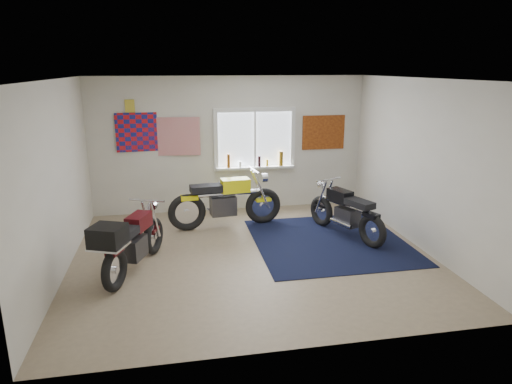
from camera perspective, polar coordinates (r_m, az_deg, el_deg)
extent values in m
plane|color=#9E896B|center=(7.23, -0.45, -7.97)|extent=(5.50, 5.50, 0.00)
plane|color=white|center=(6.64, -0.50, 13.95)|extent=(5.50, 5.50, 0.00)
plane|color=silver|center=(9.23, -3.25, 5.92)|extent=(5.50, 0.00, 5.50)
plane|color=silver|center=(4.46, 5.26, -4.56)|extent=(5.50, 0.00, 5.50)
plane|color=silver|center=(6.89, -23.62, 1.36)|extent=(0.00, 5.00, 5.00)
plane|color=silver|center=(7.77, 19.94, 3.21)|extent=(0.00, 5.00, 5.00)
cube|color=black|center=(7.88, 9.16, -6.10)|extent=(2.50, 2.60, 0.01)
cube|color=white|center=(9.28, -0.16, 6.62)|extent=(1.50, 0.02, 1.10)
cube|color=white|center=(9.19, -0.15, 10.25)|extent=(1.66, 0.06, 0.08)
cube|color=white|center=(9.37, -0.15, 3.04)|extent=(1.66, 0.06, 0.08)
cube|color=white|center=(9.15, -5.05, 6.44)|extent=(0.08, 0.06, 1.10)
cube|color=white|center=(9.44, 4.61, 6.72)|extent=(0.08, 0.06, 1.10)
cube|color=white|center=(9.26, -0.15, 6.61)|extent=(0.04, 0.06, 1.10)
cube|color=white|center=(9.31, -0.08, 3.08)|extent=(1.60, 0.16, 0.04)
cylinder|color=brown|center=(9.18, -3.45, 3.90)|extent=(0.07, 0.07, 0.28)
cylinder|color=white|center=(9.23, -1.99, 3.48)|extent=(0.06, 0.06, 0.12)
cylinder|color=black|center=(9.29, 0.42, 3.87)|extent=(0.06, 0.06, 0.22)
cylinder|color=gold|center=(9.33, 1.41, 3.67)|extent=(0.05, 0.05, 0.14)
cylinder|color=brown|center=(9.38, 3.15, 4.21)|extent=(0.09, 0.09, 0.30)
plane|color=red|center=(9.11, -14.01, 7.27)|extent=(1.00, 0.07, 1.00)
plane|color=red|center=(9.09, -9.86, 6.85)|extent=(0.90, 0.09, 0.90)
cube|color=gold|center=(9.07, -15.50, 10.32)|extent=(0.18, 0.02, 0.24)
cube|color=#A54C14|center=(9.63, 8.43, 7.38)|extent=(0.90, 0.03, 0.70)
torus|color=black|center=(8.58, 0.89, -1.74)|extent=(0.70, 0.20, 0.69)
torus|color=black|center=(8.29, -8.62, -2.55)|extent=(0.70, 0.20, 0.69)
cylinder|color=silver|center=(8.58, 0.89, -1.74)|extent=(0.12, 0.11, 0.11)
cylinder|color=silver|center=(8.29, -8.62, -2.55)|extent=(0.12, 0.11, 0.11)
cylinder|color=silver|center=(8.32, -3.82, -0.20)|extent=(1.29, 0.22, 0.09)
cube|color=#2F2E31|center=(8.37, -4.13, -1.71)|extent=(0.49, 0.33, 0.35)
cylinder|color=silver|center=(8.56, -4.36, -2.05)|extent=(0.57, 0.13, 0.07)
cube|color=#FDF70D|center=(8.32, -2.60, 0.85)|extent=(0.54, 0.32, 0.25)
cube|color=black|center=(8.22, -6.27, 0.44)|extent=(0.59, 0.34, 0.12)
cube|color=#FDF70D|center=(8.21, -8.34, -0.69)|extent=(0.32, 0.19, 0.08)
cube|color=#FDF70D|center=(8.55, 0.89, -0.95)|extent=(0.30, 0.17, 0.05)
cylinder|color=silver|center=(8.35, -0.30, 2.79)|extent=(0.10, 0.63, 0.04)
cylinder|color=silver|center=(8.44, 1.04, 1.79)|extent=(0.12, 0.17, 0.16)
torus|color=black|center=(8.55, 8.18, -2.37)|extent=(0.32, 0.57, 0.57)
torus|color=black|center=(7.69, 14.34, -4.75)|extent=(0.32, 0.57, 0.57)
cylinder|color=silver|center=(8.55, 8.18, -2.37)|extent=(0.12, 0.13, 0.10)
cylinder|color=silver|center=(7.69, 14.34, -4.75)|extent=(0.12, 0.13, 0.10)
cylinder|color=silver|center=(8.02, 11.19, -1.61)|extent=(0.50, 1.09, 0.08)
cube|color=#2F2E31|center=(8.05, 11.34, -3.04)|extent=(0.39, 0.47, 0.31)
cylinder|color=silver|center=(7.98, 10.55, -3.84)|extent=(0.24, 0.49, 0.06)
cube|color=black|center=(8.10, 10.45, -0.47)|extent=(0.39, 0.51, 0.22)
cube|color=black|center=(7.78, 12.84, -1.41)|extent=(0.42, 0.56, 0.11)
cube|color=black|center=(7.64, 14.22, -2.81)|extent=(0.24, 0.31, 0.07)
cube|color=black|center=(8.52, 8.21, -1.67)|extent=(0.21, 0.28, 0.05)
cylinder|color=silver|center=(8.26, 9.08, 1.59)|extent=(0.53, 0.24, 0.03)
cylinder|color=silver|center=(8.42, 8.23, 0.89)|extent=(0.17, 0.14, 0.14)
torus|color=black|center=(7.40, -12.70, -5.38)|extent=(0.33, 0.59, 0.59)
torus|color=black|center=(6.36, -17.27, -9.28)|extent=(0.33, 0.59, 0.59)
cylinder|color=silver|center=(7.40, -12.70, -5.38)|extent=(0.12, 0.13, 0.10)
cylinder|color=silver|center=(6.36, -17.27, -9.28)|extent=(0.12, 0.13, 0.10)
cylinder|color=silver|center=(6.77, -14.96, -5.06)|extent=(0.50, 1.09, 0.08)
cube|color=#2F2E31|center=(6.81, -15.00, -6.76)|extent=(0.39, 0.47, 0.31)
cylinder|color=silver|center=(6.90, -16.04, -7.33)|extent=(0.24, 0.49, 0.06)
cube|color=#460B0F|center=(6.87, -14.44, -3.61)|extent=(0.39, 0.51, 0.22)
cube|color=black|center=(6.47, -16.23, -5.10)|extent=(0.42, 0.56, 0.11)
cube|color=#460B0F|center=(6.29, -17.26, -7.01)|extent=(0.24, 0.31, 0.07)
cube|color=#460B0F|center=(7.36, -12.75, -4.59)|extent=(0.21, 0.28, 0.05)
cylinder|color=silver|center=(7.06, -13.52, -1.02)|extent=(0.53, 0.24, 0.03)
cylinder|color=silver|center=(7.26, -12.87, -1.72)|extent=(0.17, 0.14, 0.14)
cube|color=black|center=(6.09, -18.04, -5.27)|extent=(0.52, 0.50, 0.27)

